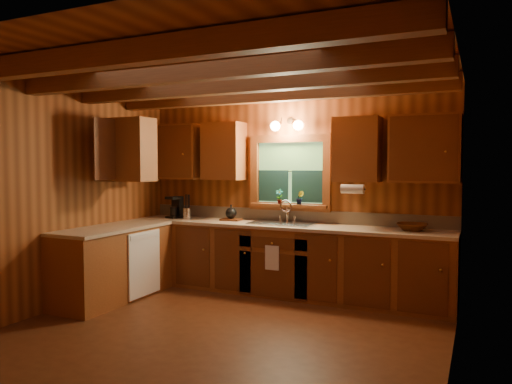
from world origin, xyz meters
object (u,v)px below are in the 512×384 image
object	(u,v)px
wicker_basket	(412,227)
sink	(282,227)
cutting_board	(231,220)
coffee_maker	(176,207)

from	to	relation	value
wicker_basket	sink	bearing A→B (deg)	-178.89
sink	cutting_board	size ratio (longest dim) A/B	3.09
sink	cutting_board	bearing A→B (deg)	175.11
sink	cutting_board	xyz separation A→B (m)	(-0.78, 0.07, 0.06)
sink	wicker_basket	world-z (taller)	sink
sink	wicker_basket	distance (m)	1.59
sink	cutting_board	distance (m)	0.78
coffee_maker	cutting_board	size ratio (longest dim) A/B	1.16
sink	coffee_maker	bearing A→B (deg)	179.06
cutting_board	wicker_basket	distance (m)	2.37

